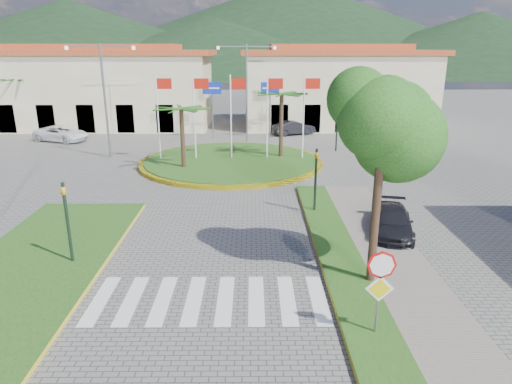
{
  "coord_description": "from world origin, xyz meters",
  "views": [
    {
      "loc": [
        1.5,
        -8.9,
        7.73
      ],
      "look_at": [
        1.62,
        8.0,
        2.36
      ],
      "focal_mm": 32.0,
      "sensor_mm": 36.0,
      "label": 1
    }
  ],
  "objects_px": {
    "car_side_right": "(392,222)",
    "stop_sign": "(380,280)",
    "car_dark_a": "(178,123)",
    "roundabout_island": "(231,161)",
    "deciduous_tree": "(382,134)",
    "white_van": "(61,134)",
    "car_dark_b": "(294,128)"
  },
  "relations": [
    {
      "from": "car_dark_a",
      "to": "deciduous_tree",
      "type": "bearing_deg",
      "value": -166.43
    },
    {
      "from": "white_van",
      "to": "car_dark_b",
      "type": "xyz_separation_m",
      "value": [
        20.27,
        2.9,
        -0.01
      ]
    },
    {
      "from": "car_dark_a",
      "to": "car_dark_b",
      "type": "distance_m",
      "value": 11.85
    },
    {
      "from": "roundabout_island",
      "to": "car_dark_b",
      "type": "xyz_separation_m",
      "value": [
        5.29,
        10.95,
        0.48
      ]
    },
    {
      "from": "car_dark_a",
      "to": "car_side_right",
      "type": "distance_m",
      "value": 30.38
    },
    {
      "from": "roundabout_island",
      "to": "white_van",
      "type": "distance_m",
      "value": 17.02
    },
    {
      "from": "white_van",
      "to": "car_dark_a",
      "type": "height_order",
      "value": "white_van"
    },
    {
      "from": "deciduous_tree",
      "to": "roundabout_island",
      "type": "bearing_deg",
      "value": 107.91
    },
    {
      "from": "deciduous_tree",
      "to": "car_dark_b",
      "type": "bearing_deg",
      "value": 90.42
    },
    {
      "from": "roundabout_island",
      "to": "deciduous_tree",
      "type": "xyz_separation_m",
      "value": [
        5.5,
        -17.0,
        5.01
      ]
    },
    {
      "from": "deciduous_tree",
      "to": "white_van",
      "type": "distance_m",
      "value": 32.67
    },
    {
      "from": "roundabout_island",
      "to": "stop_sign",
      "type": "distance_m",
      "value": 20.69
    },
    {
      "from": "deciduous_tree",
      "to": "car_dark_a",
      "type": "relative_size",
      "value": 2.16
    },
    {
      "from": "roundabout_island",
      "to": "car_dark_b",
      "type": "height_order",
      "value": "roundabout_island"
    },
    {
      "from": "car_dark_a",
      "to": "car_dark_b",
      "type": "bearing_deg",
      "value": -114.19
    },
    {
      "from": "car_dark_a",
      "to": "roundabout_island",
      "type": "bearing_deg",
      "value": -164.07
    },
    {
      "from": "deciduous_tree",
      "to": "car_side_right",
      "type": "distance_m",
      "value": 6.63
    },
    {
      "from": "stop_sign",
      "to": "deciduous_tree",
      "type": "relative_size",
      "value": 0.39
    },
    {
      "from": "roundabout_island",
      "to": "deciduous_tree",
      "type": "height_order",
      "value": "deciduous_tree"
    },
    {
      "from": "car_side_right",
      "to": "stop_sign",
      "type": "bearing_deg",
      "value": -97.08
    },
    {
      "from": "roundabout_island",
      "to": "car_dark_b",
      "type": "distance_m",
      "value": 12.17
    },
    {
      "from": "deciduous_tree",
      "to": "stop_sign",
      "type": "bearing_deg",
      "value": -101.18
    },
    {
      "from": "white_van",
      "to": "deciduous_tree",
      "type": "bearing_deg",
      "value": -119.4
    },
    {
      "from": "roundabout_island",
      "to": "stop_sign",
      "type": "relative_size",
      "value": 4.79
    },
    {
      "from": "white_van",
      "to": "car_dark_b",
      "type": "relative_size",
      "value": 1.21
    },
    {
      "from": "deciduous_tree",
      "to": "white_van",
      "type": "relative_size",
      "value": 1.43
    },
    {
      "from": "deciduous_tree",
      "to": "car_side_right",
      "type": "height_order",
      "value": "deciduous_tree"
    },
    {
      "from": "car_dark_b",
      "to": "car_dark_a",
      "type": "bearing_deg",
      "value": 50.49
    },
    {
      "from": "roundabout_island",
      "to": "car_side_right",
      "type": "height_order",
      "value": "roundabout_island"
    },
    {
      "from": "stop_sign",
      "to": "car_dark_a",
      "type": "bearing_deg",
      "value": 107.47
    },
    {
      "from": "white_van",
      "to": "car_side_right",
      "type": "height_order",
      "value": "white_van"
    },
    {
      "from": "white_van",
      "to": "car_dark_a",
      "type": "bearing_deg",
      "value": -32.75
    }
  ]
}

